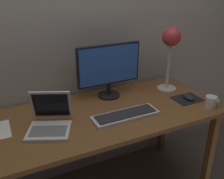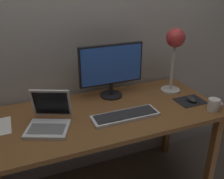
# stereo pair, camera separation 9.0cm
# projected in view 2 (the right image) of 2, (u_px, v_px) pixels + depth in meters

# --- Properties ---
(back_wall) EXTENTS (4.80, 0.06, 2.60)m
(back_wall) POSITION_uv_depth(u_px,v_px,m) (83.00, 18.00, 1.82)
(back_wall) COLOR #A8A099
(back_wall) RESTS_ON ground
(desk) EXTENTS (1.60, 0.70, 0.74)m
(desk) POSITION_uv_depth(u_px,v_px,m) (103.00, 122.00, 1.74)
(desk) COLOR brown
(desk) RESTS_ON ground
(monitor) EXTENTS (0.48, 0.17, 0.40)m
(monitor) POSITION_uv_depth(u_px,v_px,m) (111.00, 67.00, 1.85)
(monitor) COLOR black
(monitor) RESTS_ON desk
(keyboard_main) EXTENTS (0.44, 0.14, 0.03)m
(keyboard_main) POSITION_uv_depth(u_px,v_px,m) (125.00, 116.00, 1.65)
(keyboard_main) COLOR silver
(keyboard_main) RESTS_ON desk
(laptop) EXTENTS (0.32, 0.33, 0.22)m
(laptop) POSITION_uv_depth(u_px,v_px,m) (49.00, 116.00, 1.54)
(laptop) COLOR silver
(laptop) RESTS_ON desk
(desk_lamp) EXTENTS (0.15, 0.15, 0.49)m
(desk_lamp) POSITION_uv_depth(u_px,v_px,m) (175.00, 45.00, 1.88)
(desk_lamp) COLOR beige
(desk_lamp) RESTS_ON desk
(mousepad) EXTENTS (0.20, 0.16, 0.00)m
(mousepad) POSITION_uv_depth(u_px,v_px,m) (190.00, 101.00, 1.86)
(mousepad) COLOR black
(mousepad) RESTS_ON desk
(mouse) EXTENTS (0.06, 0.10, 0.03)m
(mouse) POSITION_uv_depth(u_px,v_px,m) (192.00, 99.00, 1.85)
(mouse) COLOR #28282B
(mouse) RESTS_ON mousepad
(coffee_mug) EXTENTS (0.11, 0.08, 0.08)m
(coffee_mug) POSITION_uv_depth(u_px,v_px,m) (214.00, 105.00, 1.72)
(coffee_mug) COLOR white
(coffee_mug) RESTS_ON desk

